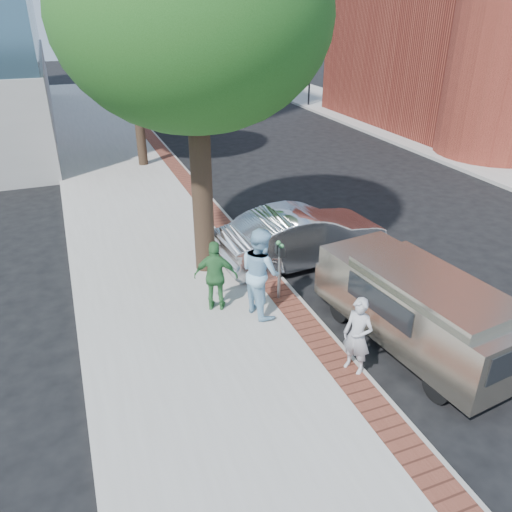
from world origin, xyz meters
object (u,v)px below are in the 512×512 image
person_officer (260,272)px  sedan_silver (302,236)px  person_gray (358,336)px  parking_meter (280,259)px  van (412,303)px  bg_car (183,112)px  person_green (216,276)px

person_officer → sedan_silver: person_officer is taller
sedan_silver → person_gray: bearing=161.3°
person_gray → person_officer: bearing=172.2°
person_gray → parking_meter: bearing=158.0°
person_officer → sedan_silver: (2.08, 2.13, -0.40)m
person_officer → van: person_officer is taller
parking_meter → person_gray: 2.93m
person_gray → sedan_silver: person_gray is taller
bg_car → person_officer: bearing=178.6°
person_green → person_gray: bearing=144.8°
sedan_silver → bg_car: bearing=-8.6°
person_green → van: 4.23m
person_gray → bg_car: size_ratio=0.40×
parking_meter → person_green: bearing=175.4°
parking_meter → sedan_silver: parking_meter is taller
person_officer → van: bearing=-137.6°
bg_car → person_gray: bearing=-178.1°
van → parking_meter: bearing=122.8°
parking_meter → sedan_silver: 2.32m
bg_car → person_green: bearing=176.0°
person_gray → sedan_silver: (1.14, 4.66, -0.16)m
person_green → van: size_ratio=0.35×
parking_meter → bg_car: size_ratio=0.37×
parking_meter → van: 3.05m
person_officer → person_green: person_officer is taller
person_gray → van: person_gray is taller
person_gray → person_officer: person_officer is taller
person_gray → sedan_silver: size_ratio=0.33×
person_green → person_officer: bearing=174.4°
person_gray → person_green: (-1.81, 3.02, 0.06)m
person_officer → bg_car: bearing=-19.1°
bg_car → van: bearing=-174.1°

